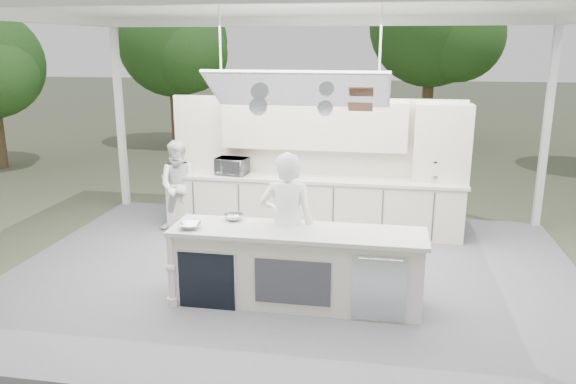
% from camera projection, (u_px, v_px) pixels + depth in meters
% --- Properties ---
extents(ground, '(90.00, 90.00, 0.00)m').
position_uv_depth(ground, '(293.00, 281.00, 7.94)').
color(ground, '#444B34').
rests_on(ground, ground).
extents(stage_deck, '(8.00, 6.00, 0.12)m').
position_uv_depth(stage_deck, '(293.00, 277.00, 7.92)').
color(stage_deck, '#5E5E63').
rests_on(stage_deck, ground).
extents(tent, '(8.20, 6.20, 3.86)m').
position_uv_depth(tent, '(294.00, 5.00, 6.97)').
color(tent, white).
rests_on(tent, ground).
extents(demo_island, '(3.10, 0.79, 0.95)m').
position_uv_depth(demo_island, '(295.00, 267.00, 6.89)').
color(demo_island, beige).
rests_on(demo_island, stage_deck).
extents(back_counter, '(5.08, 0.72, 0.95)m').
position_uv_depth(back_counter, '(312.00, 204.00, 9.59)').
color(back_counter, beige).
rests_on(back_counter, stage_deck).
extents(back_wall_unit, '(5.05, 0.48, 2.25)m').
position_uv_depth(back_wall_unit, '(340.00, 146.00, 9.47)').
color(back_wall_unit, beige).
rests_on(back_wall_unit, stage_deck).
extents(tree_cluster, '(19.55, 9.40, 5.85)m').
position_uv_depth(tree_cluster, '(343.00, 42.00, 16.42)').
color(tree_cluster, brown).
rests_on(tree_cluster, ground).
extents(head_chef, '(0.73, 0.52, 1.87)m').
position_uv_depth(head_chef, '(287.00, 225.00, 7.00)').
color(head_chef, white).
rests_on(head_chef, stage_deck).
extents(sous_chef, '(0.86, 0.73, 1.56)m').
position_uv_depth(sous_chef, '(181.00, 186.00, 9.55)').
color(sous_chef, silver).
rests_on(sous_chef, stage_deck).
extents(toaster_oven, '(0.57, 0.43, 0.29)m').
position_uv_depth(toaster_oven, '(232.00, 166.00, 9.60)').
color(toaster_oven, '#B0B2B7').
rests_on(toaster_oven, back_counter).
extents(bowl_large, '(0.31, 0.31, 0.07)m').
position_uv_depth(bowl_large, '(190.00, 226.00, 6.82)').
color(bowl_large, silver).
rests_on(bowl_large, demo_island).
extents(bowl_small, '(0.29, 0.29, 0.08)m').
position_uv_depth(bowl_small, '(234.00, 217.00, 7.15)').
color(bowl_small, '#B4B7BB').
rests_on(bowl_small, demo_island).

